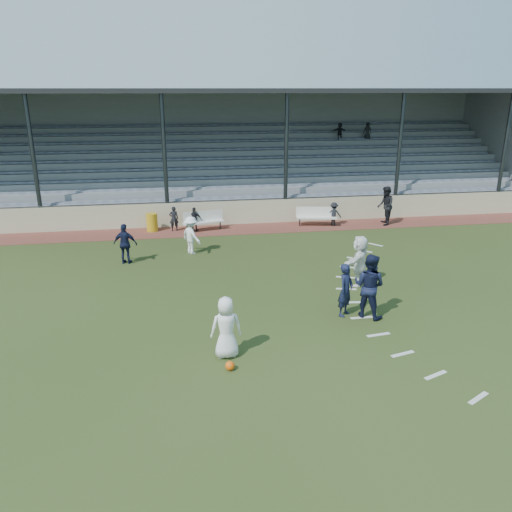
{
  "coord_description": "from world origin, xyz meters",
  "views": [
    {
      "loc": [
        -2.5,
        -13.05,
        6.61
      ],
      "look_at": [
        0.0,
        2.5,
        1.3
      ],
      "focal_mm": 35.0,
      "sensor_mm": 36.0,
      "label": 1
    }
  ],
  "objects_px": {
    "bench_left": "(203,219)",
    "bench_right": "(316,215)",
    "trash_bin": "(152,222)",
    "player_white_lead": "(226,327)",
    "football": "(230,366)",
    "official": "(385,206)",
    "player_navy_lead": "(346,290)"
  },
  "relations": [
    {
      "from": "football",
      "to": "player_white_lead",
      "type": "height_order",
      "value": "player_white_lead"
    },
    {
      "from": "football",
      "to": "bench_left",
      "type": "bearing_deg",
      "value": 89.43
    },
    {
      "from": "trash_bin",
      "to": "bench_right",
      "type": "bearing_deg",
      "value": -2.02
    },
    {
      "from": "bench_left",
      "to": "player_white_lead",
      "type": "bearing_deg",
      "value": -105.72
    },
    {
      "from": "trash_bin",
      "to": "player_navy_lead",
      "type": "height_order",
      "value": "player_navy_lead"
    },
    {
      "from": "player_navy_lead",
      "to": "bench_right",
      "type": "bearing_deg",
      "value": 35.08
    },
    {
      "from": "bench_right",
      "to": "player_white_lead",
      "type": "height_order",
      "value": "player_white_lead"
    },
    {
      "from": "bench_left",
      "to": "player_navy_lead",
      "type": "relative_size",
      "value": 1.23
    },
    {
      "from": "bench_left",
      "to": "trash_bin",
      "type": "relative_size",
      "value": 2.36
    },
    {
      "from": "bench_right",
      "to": "football",
      "type": "bearing_deg",
      "value": -103.35
    },
    {
      "from": "bench_left",
      "to": "official",
      "type": "relative_size",
      "value": 1.04
    },
    {
      "from": "bench_right",
      "to": "football",
      "type": "distance_m",
      "value": 14.1
    },
    {
      "from": "bench_left",
      "to": "trash_bin",
      "type": "height_order",
      "value": "bench_left"
    },
    {
      "from": "bench_right",
      "to": "official",
      "type": "xyz_separation_m",
      "value": [
        3.48,
        -0.36,
        0.41
      ]
    },
    {
      "from": "player_navy_lead",
      "to": "football",
      "type": "bearing_deg",
      "value": 170.11
    },
    {
      "from": "bench_left",
      "to": "trash_bin",
      "type": "distance_m",
      "value": 2.49
    },
    {
      "from": "trash_bin",
      "to": "bench_left",
      "type": "bearing_deg",
      "value": -6.38
    },
    {
      "from": "player_navy_lead",
      "to": "official",
      "type": "distance_m",
      "value": 11.3
    },
    {
      "from": "bench_left",
      "to": "official",
      "type": "height_order",
      "value": "official"
    },
    {
      "from": "player_navy_lead",
      "to": "official",
      "type": "height_order",
      "value": "official"
    },
    {
      "from": "bench_left",
      "to": "bench_right",
      "type": "bearing_deg",
      "value": -15.18
    },
    {
      "from": "football",
      "to": "player_navy_lead",
      "type": "distance_m",
      "value": 4.67
    },
    {
      "from": "bench_left",
      "to": "player_white_lead",
      "type": "height_order",
      "value": "player_white_lead"
    },
    {
      "from": "trash_bin",
      "to": "player_white_lead",
      "type": "height_order",
      "value": "player_white_lead"
    },
    {
      "from": "bench_left",
      "to": "player_navy_lead",
      "type": "bearing_deg",
      "value": -85.32
    },
    {
      "from": "bench_left",
      "to": "player_white_lead",
      "type": "relative_size",
      "value": 1.24
    },
    {
      "from": "bench_right",
      "to": "official",
      "type": "bearing_deg",
      "value": 5.01
    },
    {
      "from": "player_navy_lead",
      "to": "official",
      "type": "xyz_separation_m",
      "value": [
        5.45,
        9.9,
        0.17
      ]
    },
    {
      "from": "bench_right",
      "to": "football",
      "type": "height_order",
      "value": "bench_right"
    },
    {
      "from": "trash_bin",
      "to": "player_white_lead",
      "type": "distance_m",
      "value": 12.66
    },
    {
      "from": "bench_left",
      "to": "player_white_lead",
      "type": "distance_m",
      "value": 12.16
    },
    {
      "from": "bench_right",
      "to": "football",
      "type": "xyz_separation_m",
      "value": [
        -5.78,
        -12.85,
        -0.47
      ]
    }
  ]
}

